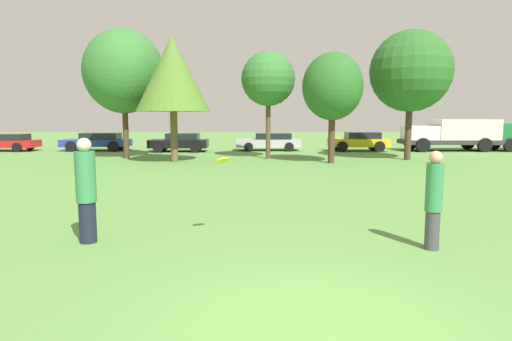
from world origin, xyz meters
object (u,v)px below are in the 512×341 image
parked_car_blue (98,141)px  parked_car_yellow (360,141)px  tree_3 (333,87)px  parked_car_black (180,142)px  tree_0 (124,72)px  tree_4 (411,71)px  parked_car_red (5,142)px  frisbee (223,160)px  delivery_truck_white (453,133)px  parked_car_silver (270,141)px  person_thrower (87,190)px  person_catcher (434,199)px  tree_1 (173,74)px  tree_2 (269,79)px

parked_car_blue → parked_car_yellow: bearing=178.3°
tree_3 → parked_car_black: bearing=141.1°
tree_0 → tree_4: (15.40, -0.88, -0.08)m
parked_car_red → tree_3: bearing=159.3°
frisbee → tree_4: tree_4 is taller
parked_car_red → delivery_truck_white: delivery_truck_white is taller
frisbee → parked_car_silver: size_ratio=0.07×
person_thrower → frisbee: size_ratio=6.45×
person_catcher → parked_car_black: size_ratio=0.46×
parked_car_yellow → delivery_truck_white: 6.37m
tree_0 → delivery_truck_white: bearing=14.6°
parked_car_black → delivery_truck_white: bearing=-178.4°
tree_4 → tree_1: bearing=-175.2°
frisbee → tree_1: 15.13m
frisbee → parked_car_red: (-16.30, 21.36, -0.92)m
parked_car_red → parked_car_silver: parked_car_silver is taller
person_thrower → parked_car_black: person_thrower is taller
tree_2 → tree_4: size_ratio=0.85×
parked_car_blue → tree_1: bearing=131.2°
delivery_truck_white → tree_2: bearing=23.1°
tree_1 → frisbee: bearing=-76.1°
tree_1 → tree_2: tree_1 is taller
frisbee → parked_car_red: bearing=127.3°
person_catcher → tree_0: tree_0 is taller
tree_3 → parked_car_blue: 16.85m
tree_1 → parked_car_black: size_ratio=1.65×
tree_0 → delivery_truck_white: 21.51m
person_thrower → tree_0: tree_0 is taller
person_thrower → frisbee: 2.58m
frisbee → parked_car_black: bearing=101.9°
person_catcher → parked_car_silver: bearing=-80.4°
person_catcher → frisbee: (-3.76, 0.60, 0.63)m
tree_1 → parked_car_black: (-0.84, 6.51, -3.80)m
frisbee → tree_0: bearing=112.0°
person_thrower → tree_1: 15.01m
frisbee → parked_car_black: size_ratio=0.08×
person_thrower → tree_3: 15.84m
tree_4 → parked_car_black: bearing=157.5°
parked_car_yellow → parked_car_silver: bearing=-5.1°
tree_1 → parked_car_red: (-12.73, 6.96, -3.84)m
parked_car_red → parked_car_silver: (17.86, 0.51, 0.02)m
frisbee → tree_2: 16.38m
delivery_truck_white → parked_car_silver: bearing=-1.7°
person_catcher → person_thrower: bearing=0.0°
person_catcher → delivery_truck_white: delivery_truck_white is taller
frisbee → parked_car_silver: 21.94m
person_catcher → parked_car_yellow: size_ratio=0.44×
parked_car_red → tree_1: bearing=150.6°
tree_2 → parked_car_black: 8.34m
tree_4 → parked_car_yellow: 7.29m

